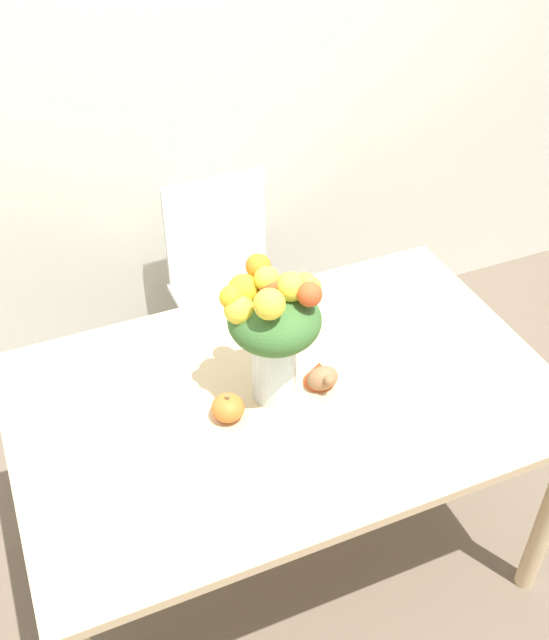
# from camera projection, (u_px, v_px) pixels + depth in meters

# --- Properties ---
(ground_plane) EXTENTS (12.00, 12.00, 0.00)m
(ground_plane) POSITION_uv_depth(u_px,v_px,m) (283.00, 551.00, 2.52)
(ground_plane) COLOR brown
(wall_back) EXTENTS (8.00, 0.06, 2.70)m
(wall_back) POSITION_uv_depth(u_px,v_px,m) (149.00, 39.00, 2.48)
(wall_back) COLOR silver
(wall_back) RESTS_ON ground_plane
(dining_table) EXTENTS (1.47, 0.94, 0.75)m
(dining_table) POSITION_uv_depth(u_px,v_px,m) (285.00, 415.00, 2.10)
(dining_table) COLOR #D1B284
(dining_table) RESTS_ON ground_plane
(flower_vase) EXTENTS (0.28, 0.24, 0.40)m
(flower_vase) POSITION_uv_depth(u_px,v_px,m) (273.00, 327.00, 1.89)
(flower_vase) COLOR silver
(flower_vase) RESTS_ON dining_table
(pumpkin) EXTENTS (0.09, 0.09, 0.08)m
(pumpkin) POSITION_uv_depth(u_px,v_px,m) (228.00, 408.00, 1.95)
(pumpkin) COLOR orange
(pumpkin) RESTS_ON dining_table
(turkey_figurine) EXTENTS (0.09, 0.12, 0.07)m
(turkey_figurine) POSITION_uv_depth(u_px,v_px,m) (321.00, 375.00, 2.04)
(turkey_figurine) COLOR #936642
(turkey_figurine) RESTS_ON dining_table
(dining_chair_near_window) EXTENTS (0.43, 0.43, 0.88)m
(dining_chair_near_window) POSITION_uv_depth(u_px,v_px,m) (231.00, 291.00, 2.87)
(dining_chair_near_window) COLOR white
(dining_chair_near_window) RESTS_ON ground_plane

